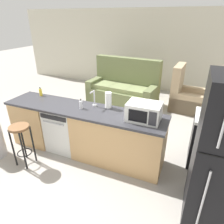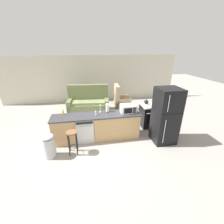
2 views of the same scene
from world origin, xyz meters
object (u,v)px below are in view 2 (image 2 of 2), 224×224
(refrigerator, at_px, (166,116))
(paper_towel_roll, at_px, (107,108))
(soap_bottle, at_px, (96,113))
(bar_stool, at_px, (72,138))
(dishwasher, at_px, (85,129))
(kettle, at_px, (146,102))
(dish_soap_bottle, at_px, (63,112))
(armchair, at_px, (120,101))
(trash_bin, at_px, (49,146))
(stove_range, at_px, (150,115))
(microwave, at_px, (128,109))
(couch, at_px, (88,103))

(refrigerator, height_order, paper_towel_roll, refrigerator)
(soap_bottle, xyz_separation_m, bar_stool, (-0.76, -0.69, -0.44))
(dishwasher, bearing_deg, kettle, 15.58)
(dish_soap_bottle, relative_size, armchair, 0.15)
(soap_bottle, distance_m, dish_soap_bottle, 1.09)
(bar_stool, relative_size, trash_bin, 1.00)
(paper_towel_roll, bearing_deg, stove_range, 10.74)
(paper_towel_roll, height_order, armchair, armchair)
(microwave, height_order, dish_soap_bottle, microwave)
(stove_range, bearing_deg, bar_stool, -157.36)
(paper_towel_roll, relative_size, soap_bottle, 1.60)
(dish_soap_bottle, bearing_deg, bar_stool, -71.76)
(soap_bottle, relative_size, kettle, 0.86)
(couch, bearing_deg, armchair, 4.39)
(kettle, relative_size, trash_bin, 0.28)
(dishwasher, relative_size, paper_towel_roll, 2.98)
(refrigerator, xyz_separation_m, armchair, (-0.69, 3.35, -0.57))
(dishwasher, bearing_deg, dish_soap_bottle, 161.40)
(stove_range, relative_size, couch, 0.43)
(stove_range, height_order, armchair, armchair)
(soap_bottle, relative_size, couch, 0.08)
(dishwasher, distance_m, bar_stool, 0.79)
(dishwasher, bearing_deg, paper_towel_roll, 14.47)
(stove_range, distance_m, microwave, 1.37)
(bar_stool, bearing_deg, couch, 80.01)
(couch, bearing_deg, dish_soap_bottle, -110.11)
(paper_towel_roll, bearing_deg, trash_bin, -152.87)
(bar_stool, distance_m, couch, 3.41)
(dishwasher, distance_m, trash_bin, 1.27)
(refrigerator, xyz_separation_m, microwave, (-1.11, 0.55, 0.12))
(bar_stool, distance_m, trash_bin, 0.68)
(kettle, height_order, bar_stool, kettle)
(bar_stool, bearing_deg, armchair, 56.83)
(soap_bottle, bearing_deg, kettle, 18.48)
(dish_soap_bottle, xyz_separation_m, couch, (0.89, 2.44, -0.58))
(paper_towel_roll, distance_m, soap_bottle, 0.47)
(microwave, relative_size, soap_bottle, 2.84)
(dishwasher, xyz_separation_m, microwave, (1.49, -0.00, 0.62))
(trash_bin, height_order, couch, couch)
(microwave, xyz_separation_m, soap_bottle, (-1.10, -0.00, -0.07))
(soap_bottle, bearing_deg, refrigerator, -13.89)
(couch, bearing_deg, soap_bottle, -86.34)
(soap_bottle, height_order, dish_soap_bottle, same)
(paper_towel_roll, height_order, couch, couch)
(dishwasher, height_order, bar_stool, dishwasher)
(dishwasher, distance_m, armchair, 3.39)
(soap_bottle, height_order, trash_bin, soap_bottle)
(dish_soap_bottle, bearing_deg, kettle, 8.28)
(dishwasher, height_order, microwave, microwave)
(stove_range, xyz_separation_m, paper_towel_roll, (-1.79, -0.34, 0.59))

